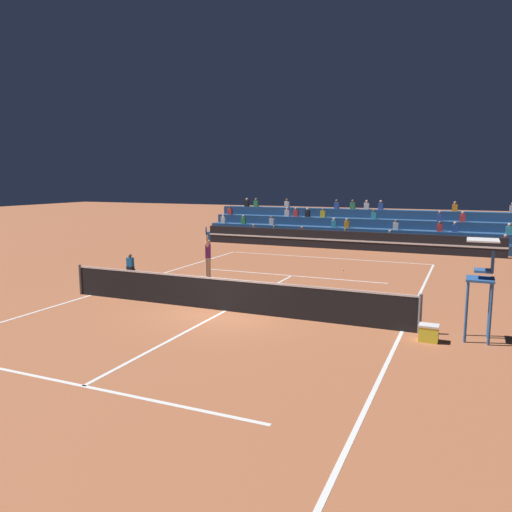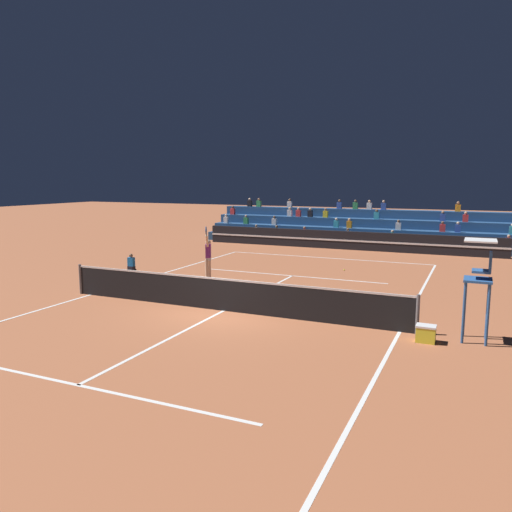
# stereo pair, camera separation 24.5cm
# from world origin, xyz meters

# --- Properties ---
(ground_plane) EXTENTS (120.00, 120.00, 0.00)m
(ground_plane) POSITION_xyz_m (0.00, 0.00, 0.00)
(ground_plane) COLOR #AD603D
(court_lines) EXTENTS (11.10, 23.90, 0.01)m
(court_lines) POSITION_xyz_m (0.00, 0.00, 0.00)
(court_lines) COLOR white
(court_lines) RESTS_ON ground
(tennis_net) EXTENTS (12.00, 0.10, 1.10)m
(tennis_net) POSITION_xyz_m (0.00, 0.00, 0.54)
(tennis_net) COLOR slate
(tennis_net) RESTS_ON ground
(sponsor_banner_wall) EXTENTS (18.00, 0.26, 1.10)m
(sponsor_banner_wall) POSITION_xyz_m (0.00, 15.60, 0.55)
(sponsor_banner_wall) COLOR black
(sponsor_banner_wall) RESTS_ON ground
(bleacher_stand) EXTENTS (19.71, 3.80, 2.83)m
(bleacher_stand) POSITION_xyz_m (-0.01, 18.77, 0.84)
(bleacher_stand) COLOR navy
(bleacher_stand) RESTS_ON ground
(umpire_chair) EXTENTS (0.76, 0.84, 2.67)m
(umpire_chair) POSITION_xyz_m (7.43, -0.00, 1.72)
(umpire_chair) COLOR #285699
(umpire_chair) RESTS_ON ground
(ball_kid_courtside) EXTENTS (0.30, 0.36, 0.84)m
(ball_kid_courtside) POSITION_xyz_m (-7.02, 4.30, 0.33)
(ball_kid_courtside) COLOR black
(ball_kid_courtside) RESTS_ON ground
(tennis_player) EXTENTS (0.56, 1.14, 2.39)m
(tennis_player) POSITION_xyz_m (-2.88, 4.09, 0.98)
(tennis_player) COLOR beige
(tennis_player) RESTS_ON ground
(tennis_ball) EXTENTS (0.07, 0.07, 0.07)m
(tennis_ball) POSITION_xyz_m (1.76, 8.60, 0.03)
(tennis_ball) COLOR #C6DB33
(tennis_ball) RESTS_ON ground
(equipment_cooler) EXTENTS (0.50, 0.38, 0.45)m
(equipment_cooler) POSITION_xyz_m (6.24, -0.62, 0.23)
(equipment_cooler) COLOR yellow
(equipment_cooler) RESTS_ON ground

